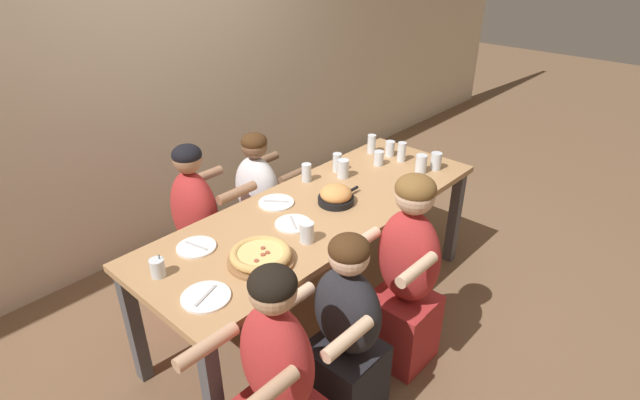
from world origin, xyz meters
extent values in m
plane|color=brown|center=(0.00, 0.00, 0.00)|extent=(18.00, 18.00, 0.00)
cube|color=beige|center=(0.00, 1.52, 1.60)|extent=(10.00, 0.06, 3.20)
cube|color=tan|center=(0.00, 0.00, 0.76)|extent=(2.30, 0.81, 0.04)
cube|color=#4C4C51|center=(-1.09, -0.34, 0.37)|extent=(0.07, 0.07, 0.74)
cube|color=#4C4C51|center=(1.09, -0.34, 0.37)|extent=(0.07, 0.07, 0.74)
cube|color=#4C4C51|center=(-1.09, 0.34, 0.37)|extent=(0.07, 0.07, 0.74)
cube|color=#4C4C51|center=(1.09, 0.34, 0.37)|extent=(0.07, 0.07, 0.74)
cylinder|color=#996B42|center=(-0.61, -0.15, 0.78)|extent=(0.34, 0.34, 0.02)
torus|color=tan|center=(-0.61, -0.15, 0.82)|extent=(0.31, 0.31, 0.04)
cylinder|color=#E5C675|center=(-0.61, -0.15, 0.81)|extent=(0.25, 0.25, 0.04)
cylinder|color=#9E4C38|center=(-0.58, -0.14, 0.84)|extent=(0.02, 0.02, 0.01)
cylinder|color=#9E4C38|center=(-0.59, -0.19, 0.84)|extent=(0.02, 0.02, 0.01)
cylinder|color=#9E4C38|center=(-0.61, -0.18, 0.84)|extent=(0.02, 0.02, 0.01)
cylinder|color=#9E4C38|center=(-0.67, -0.20, 0.84)|extent=(0.02, 0.02, 0.01)
cylinder|color=black|center=(0.10, -0.03, 0.80)|extent=(0.22, 0.22, 0.04)
cylinder|color=black|center=(0.26, -0.03, 0.81)|extent=(0.10, 0.02, 0.02)
ellipsoid|color=#D68E4C|center=(0.10, -0.03, 0.84)|extent=(0.19, 0.19, 0.11)
cylinder|color=white|center=(-0.25, -0.02, 0.78)|extent=(0.21, 0.21, 0.01)
cube|color=#B7B7BC|center=(-0.25, -0.02, 0.79)|extent=(0.09, 0.13, 0.01)
cylinder|color=white|center=(-0.75, 0.18, 0.78)|extent=(0.21, 0.21, 0.01)
cube|color=#B7B7BC|center=(-0.75, 0.18, 0.79)|extent=(0.04, 0.14, 0.01)
cylinder|color=white|center=(-0.96, -0.18, 0.78)|extent=(0.23, 0.23, 0.01)
cube|color=#B7B7BC|center=(-0.96, -0.18, 0.79)|extent=(0.15, 0.06, 0.01)
cylinder|color=white|center=(-0.14, 0.23, 0.78)|extent=(0.22, 0.22, 0.01)
cube|color=#B7B7BC|center=(-0.14, 0.23, 0.79)|extent=(0.10, 0.13, 0.01)
cylinder|color=silver|center=(-1.01, 0.12, 0.82)|extent=(0.07, 0.07, 0.09)
cylinder|color=#1EA8DB|center=(-1.01, 0.12, 0.81)|extent=(0.06, 0.06, 0.07)
cylinder|color=black|center=(-1.00, 0.12, 0.83)|extent=(0.00, 0.01, 0.11)
cylinder|color=silver|center=(0.20, 0.31, 0.84)|extent=(0.06, 0.06, 0.12)
cylinder|color=black|center=(0.20, 0.31, 0.81)|extent=(0.06, 0.06, 0.07)
cylinder|color=silver|center=(0.41, 0.17, 0.84)|extent=(0.08, 0.08, 0.12)
cylinder|color=silver|center=(0.41, 0.17, 0.80)|extent=(0.07, 0.07, 0.06)
cylinder|color=silver|center=(0.91, 0.14, 0.83)|extent=(0.07, 0.07, 0.11)
cylinder|color=silver|center=(0.89, 0.03, 0.84)|extent=(0.06, 0.06, 0.14)
cylinder|color=black|center=(0.89, 0.03, 0.81)|extent=(0.05, 0.05, 0.06)
cylinder|color=silver|center=(0.45, 0.26, 0.84)|extent=(0.06, 0.06, 0.13)
cylinder|color=black|center=(0.45, 0.26, 0.82)|extent=(0.05, 0.05, 0.09)
cylinder|color=silver|center=(0.94, -0.22, 0.83)|extent=(0.07, 0.07, 0.12)
cylinder|color=silver|center=(0.94, -0.22, 0.81)|extent=(0.07, 0.07, 0.07)
cylinder|color=silver|center=(0.82, -0.18, 0.84)|extent=(0.08, 0.08, 0.13)
cylinder|color=silver|center=(0.82, -0.18, 0.81)|extent=(0.07, 0.07, 0.07)
cylinder|color=silver|center=(0.87, 0.28, 0.84)|extent=(0.06, 0.06, 0.14)
cylinder|color=black|center=(0.87, 0.28, 0.81)|extent=(0.05, 0.05, 0.07)
cylinder|color=silver|center=(0.73, 0.11, 0.83)|extent=(0.07, 0.07, 0.10)
cylinder|color=silver|center=(0.73, 0.11, 0.81)|extent=(0.06, 0.06, 0.08)
cylinder|color=silver|center=(-0.32, -0.20, 0.83)|extent=(0.08, 0.08, 0.11)
cylinder|color=silver|center=(-0.32, -0.20, 0.81)|extent=(0.07, 0.07, 0.08)
ellipsoid|color=#B22D2D|center=(-0.95, -0.62, 0.70)|extent=(0.24, 0.36, 0.53)
sphere|color=tan|center=(-0.95, -0.62, 1.05)|extent=(0.19, 0.19, 0.19)
ellipsoid|color=black|center=(-0.95, -0.62, 1.08)|extent=(0.19, 0.19, 0.13)
cylinder|color=tan|center=(-1.15, -0.80, 0.81)|extent=(0.28, 0.06, 0.06)
cylinder|color=tan|center=(-1.15, -0.45, 0.81)|extent=(0.28, 0.06, 0.06)
cube|color=#B22D2D|center=(-0.46, 0.62, 0.22)|extent=(0.32, 0.34, 0.43)
ellipsoid|color=#B22D2D|center=(-0.46, 0.62, 0.70)|extent=(0.24, 0.36, 0.54)
sphere|color=#9E7051|center=(-0.46, 0.62, 1.05)|extent=(0.17, 0.17, 0.17)
ellipsoid|color=black|center=(-0.46, 0.62, 1.08)|extent=(0.18, 0.18, 0.12)
cylinder|color=#9E7051|center=(-0.26, 0.80, 0.81)|extent=(0.28, 0.06, 0.06)
cylinder|color=#9E7051|center=(-0.26, 0.45, 0.81)|extent=(0.28, 0.06, 0.06)
cube|color=#232328|center=(-0.50, -0.62, 0.22)|extent=(0.32, 0.34, 0.43)
ellipsoid|color=#232328|center=(-0.50, -0.62, 0.66)|extent=(0.24, 0.36, 0.46)
sphere|color=beige|center=(-0.50, -0.62, 0.98)|extent=(0.19, 0.19, 0.19)
ellipsoid|color=#422814|center=(-0.50, -0.62, 1.01)|extent=(0.19, 0.19, 0.13)
cylinder|color=beige|center=(-0.70, -0.80, 0.75)|extent=(0.28, 0.06, 0.06)
cylinder|color=beige|center=(-0.70, -0.45, 0.75)|extent=(0.28, 0.06, 0.06)
cube|color=silver|center=(0.04, 0.62, 0.22)|extent=(0.32, 0.34, 0.43)
ellipsoid|color=silver|center=(0.04, 0.62, 0.67)|extent=(0.24, 0.36, 0.47)
sphere|color=brown|center=(0.04, 0.62, 0.98)|extent=(0.17, 0.17, 0.17)
ellipsoid|color=#422814|center=(0.04, 0.62, 1.01)|extent=(0.17, 0.17, 0.12)
cylinder|color=brown|center=(0.25, 0.80, 0.76)|extent=(0.28, 0.06, 0.06)
cylinder|color=brown|center=(0.25, 0.45, 0.76)|extent=(0.28, 0.06, 0.06)
cube|color=#B22D2D|center=(0.01, -0.62, 0.22)|extent=(0.32, 0.34, 0.43)
ellipsoid|color=#B22D2D|center=(0.01, -0.62, 0.71)|extent=(0.24, 0.36, 0.55)
sphere|color=beige|center=(0.01, -0.62, 1.08)|extent=(0.20, 0.20, 0.20)
ellipsoid|color=brown|center=(0.01, -0.62, 1.11)|extent=(0.21, 0.21, 0.14)
cylinder|color=beige|center=(-0.19, -0.80, 0.82)|extent=(0.28, 0.06, 0.06)
cylinder|color=beige|center=(-0.19, -0.45, 0.82)|extent=(0.28, 0.06, 0.06)
camera|label=1|loc=(-1.91, -1.74, 2.23)|focal=28.00mm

